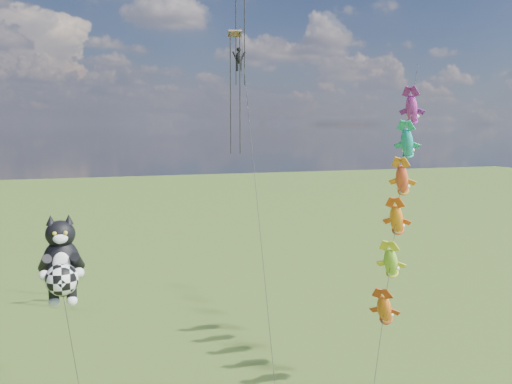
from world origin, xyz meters
name	(u,v)px	position (x,y,z in m)	size (l,w,h in m)	color
cat_kite_rig	(61,264)	(-1.78, 7.09, 8.42)	(2.31, 4.04, 10.91)	brown
fish_windsock_rig	(399,199)	(17.49, 6.57, 10.98)	(10.50, 12.18, 19.58)	brown
parafoil_rig	(239,56)	(11.20, 18.85, 20.56)	(3.76, 17.34, 28.21)	brown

